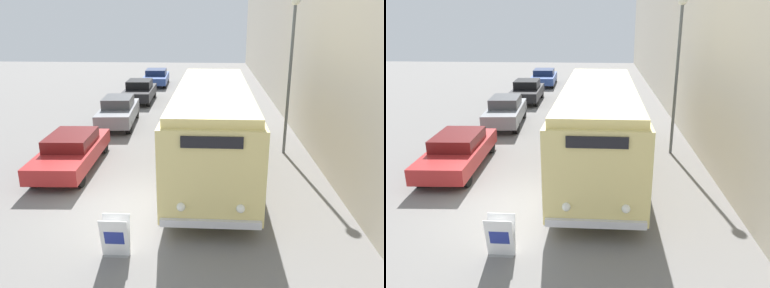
{
  "view_description": "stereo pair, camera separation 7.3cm",
  "coord_description": "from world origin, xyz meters",
  "views": [
    {
      "loc": [
        2.26,
        -9.89,
        5.36
      ],
      "look_at": [
        1.64,
        0.74,
        1.82
      ],
      "focal_mm": 35.0,
      "sensor_mm": 36.0,
      "label": 1
    },
    {
      "loc": [
        2.34,
        -9.88,
        5.36
      ],
      "look_at": [
        1.64,
        0.74,
        1.82
      ],
      "focal_mm": 35.0,
      "sensor_mm": 36.0,
      "label": 2
    }
  ],
  "objects": [
    {
      "name": "sign_board",
      "position": [
        0.01,
        -2.34,
        0.5
      ],
      "size": [
        0.67,
        0.38,
        1.02
      ],
      "color": "gray",
      "rests_on": "ground_plane"
    },
    {
      "name": "parked_car_near",
      "position": [
        -3.04,
        3.08,
        0.69
      ],
      "size": [
        2.05,
        4.88,
        1.32
      ],
      "rotation": [
        0.0,
        0.0,
        0.05
      ],
      "color": "black",
      "rests_on": "ground_plane"
    },
    {
      "name": "vintage_bus",
      "position": [
        2.24,
        3.16,
        1.78
      ],
      "size": [
        2.65,
        9.85,
        3.17
      ],
      "color": "black",
      "rests_on": "ground_plane"
    },
    {
      "name": "ground_plane",
      "position": [
        0.0,
        0.0,
        0.0
      ],
      "size": [
        80.0,
        80.0,
        0.0
      ],
      "primitive_type": "plane",
      "color": "slate"
    },
    {
      "name": "parked_car_mid",
      "position": [
        -2.75,
        9.15,
        0.79
      ],
      "size": [
        2.08,
        4.6,
        1.52
      ],
      "rotation": [
        0.0,
        0.0,
        0.08
      ],
      "color": "black",
      "rests_on": "ground_plane"
    },
    {
      "name": "streetlamp",
      "position": [
        5.27,
        5.27,
        4.06
      ],
      "size": [
        0.36,
        0.36,
        6.23
      ],
      "color": "#595E60",
      "rests_on": "ground_plane"
    },
    {
      "name": "parked_car_far",
      "position": [
        -2.79,
        15.23,
        0.76
      ],
      "size": [
        2.01,
        4.44,
        1.47
      ],
      "rotation": [
        0.0,
        0.0,
        0.04
      ],
      "color": "black",
      "rests_on": "ground_plane"
    },
    {
      "name": "building_wall_right",
      "position": [
        6.47,
        10.0,
        3.87
      ],
      "size": [
        0.3,
        60.0,
        7.75
      ],
      "color": "beige",
      "rests_on": "ground_plane"
    },
    {
      "name": "parked_car_distant",
      "position": [
        -2.7,
        22.19,
        0.69
      ],
      "size": [
        2.2,
        4.8,
        1.34
      ],
      "rotation": [
        0.0,
        0.0,
        0.05
      ],
      "color": "black",
      "rests_on": "ground_plane"
    }
  ]
}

